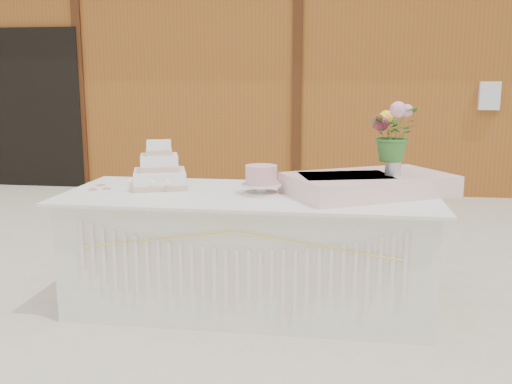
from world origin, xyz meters
TOP-DOWN VIEW (x-y plane):
  - ground at (0.00, 0.00)m, footprint 80.00×80.00m
  - barn at (-0.01, 5.99)m, footprint 12.60×4.60m
  - cake_table at (0.00, -0.00)m, footprint 2.40×1.00m
  - wedding_cake at (-0.64, 0.12)m, footprint 0.45×0.45m
  - pink_cake_stand at (0.08, -0.02)m, footprint 0.26×0.26m
  - satin_runner at (0.76, 0.09)m, footprint 1.17×1.01m
  - flower_vase at (0.91, 0.07)m, footprint 0.10×0.10m
  - bouquet at (0.91, 0.07)m, footprint 0.33×0.29m
  - loose_flowers at (-1.01, 0.09)m, footprint 0.15×0.30m

SIDE VIEW (x-z plane):
  - ground at x=0.00m, z-range 0.00..0.00m
  - cake_table at x=0.00m, z-range 0.00..0.77m
  - loose_flowers at x=-1.01m, z-range 0.77..0.79m
  - satin_runner at x=0.76m, z-range 0.77..0.90m
  - pink_cake_stand at x=0.08m, z-range 0.78..0.97m
  - wedding_cake at x=-0.64m, z-range 0.72..1.04m
  - flower_vase at x=0.91m, z-range 0.90..1.04m
  - bouquet at x=0.91m, z-range 1.04..1.38m
  - barn at x=-0.01m, z-range 0.03..3.33m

